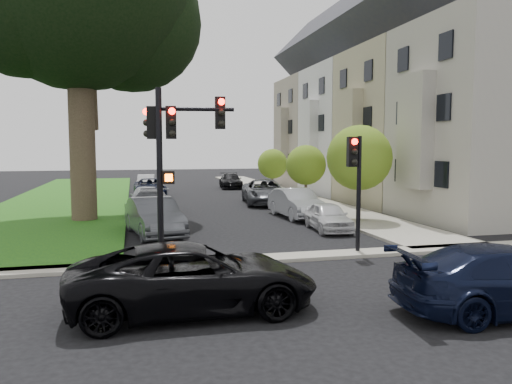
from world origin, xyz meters
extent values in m
plane|color=black|center=(0.00, 0.00, 0.00)|extent=(140.00, 140.00, 0.00)
cube|color=#1D571A|center=(-9.00, 24.00, 0.06)|extent=(8.00, 44.00, 0.12)
cube|color=gray|center=(6.75, 24.00, 0.06)|extent=(3.50, 44.00, 0.12)
cube|color=gray|center=(0.00, 2.00, 0.06)|extent=(60.00, 1.00, 0.12)
cube|color=#9D9A92|center=(12.50, 8.00, 5.00)|extent=(7.00, 7.40, 10.00)
cube|color=#9D9A92|center=(8.65, 8.00, 4.50)|extent=(0.70, 2.20, 5.50)
cube|color=black|center=(8.95, 8.00, 5.50)|extent=(0.08, 3.60, 6.00)
cube|color=gray|center=(12.50, 15.50, 5.00)|extent=(7.00, 7.40, 10.00)
cube|color=#414143|center=(12.50, 15.50, 12.47)|extent=(7.00, 7.55, 7.00)
cube|color=gray|center=(8.65, 15.50, 4.50)|extent=(0.70, 2.20, 5.50)
cube|color=black|center=(8.95, 15.50, 5.50)|extent=(0.08, 3.60, 6.00)
cube|color=silver|center=(12.50, 23.00, 5.00)|extent=(7.00, 7.40, 10.00)
cube|color=#414143|center=(12.50, 23.00, 12.47)|extent=(7.00, 7.55, 7.00)
cube|color=silver|center=(8.65, 23.00, 4.50)|extent=(0.70, 2.20, 5.50)
cube|color=black|center=(8.95, 23.00, 5.50)|extent=(0.08, 3.60, 6.00)
cube|color=#A09D90|center=(12.50, 30.50, 5.00)|extent=(7.00, 7.40, 10.00)
cube|color=#414143|center=(12.50, 30.50, 12.47)|extent=(7.00, 7.55, 7.00)
cube|color=#A09D90|center=(8.65, 30.50, 4.50)|extent=(0.70, 2.20, 5.50)
cube|color=black|center=(8.95, 30.50, 5.50)|extent=(0.08, 3.60, 6.00)
cylinder|color=black|center=(-7.03, 12.46, 4.54)|extent=(1.25, 1.25, 9.09)
sphere|color=black|center=(-4.53, 13.60, 10.22)|extent=(7.27, 7.27, 7.27)
cylinder|color=black|center=(6.20, 8.93, 1.15)|extent=(0.23, 0.23, 2.29)
sphere|color=#669823|center=(6.20, 8.93, 3.21)|extent=(3.21, 3.21, 3.21)
cylinder|color=black|center=(6.20, 16.72, 0.92)|extent=(0.18, 0.18, 1.84)
sphere|color=#669823|center=(6.20, 16.72, 2.58)|extent=(2.58, 2.58, 2.58)
cylinder|color=black|center=(6.20, 24.65, 0.85)|extent=(0.17, 0.17, 1.70)
sphere|color=#669823|center=(6.20, 24.65, 2.39)|extent=(2.39, 2.39, 2.39)
cylinder|color=black|center=(-3.80, 2.20, 2.79)|extent=(0.21, 0.21, 5.57)
cylinder|color=black|center=(-2.62, 2.20, 4.93)|extent=(2.36, 0.40, 0.13)
cube|color=black|center=(-3.42, 2.20, 4.50)|extent=(0.35, 0.31, 1.02)
cube|color=black|center=(-1.87, 2.20, 4.82)|extent=(0.35, 0.31, 1.02)
cube|color=black|center=(-4.01, 2.47, 4.50)|extent=(0.31, 0.35, 1.02)
sphere|color=#FF0C05|center=(-3.42, 2.04, 4.84)|extent=(0.21, 0.21, 0.21)
sphere|color=black|center=(-3.42, 2.04, 4.16)|extent=(0.21, 0.21, 0.21)
cube|color=black|center=(-3.53, 2.20, 2.79)|extent=(0.40, 0.31, 0.41)
cube|color=#FF5905|center=(-3.53, 2.05, 2.79)|extent=(0.24, 0.03, 0.24)
cylinder|color=black|center=(2.99, 2.20, 2.06)|extent=(0.17, 0.17, 4.12)
cube|color=black|center=(2.71, 2.20, 3.57)|extent=(0.35, 0.31, 1.03)
sphere|color=#FF0C05|center=(2.71, 2.04, 3.92)|extent=(0.22, 0.22, 0.22)
imported|color=black|center=(-3.32, -2.54, 0.78)|extent=(5.65, 2.66, 1.56)
imported|color=black|center=(3.58, -4.40, 0.77)|extent=(5.47, 2.57, 1.54)
imported|color=silver|center=(3.82, 7.02, 0.64)|extent=(1.82, 3.85, 1.27)
imported|color=#999BA0|center=(3.73, 11.27, 0.77)|extent=(1.91, 4.78, 1.54)
imported|color=#3F4247|center=(3.75, 17.77, 0.80)|extent=(3.35, 6.02, 1.59)
imported|color=black|center=(3.95, 30.65, 0.67)|extent=(2.36, 4.81, 1.35)
imported|color=#3F4247|center=(-3.79, 7.59, 0.80)|extent=(2.53, 5.08, 1.60)
imported|color=#3F4247|center=(-3.77, 13.69, 0.69)|extent=(2.65, 5.02, 1.39)
imported|color=#999BA0|center=(-3.95, 17.49, 0.68)|extent=(2.29, 4.24, 1.37)
imported|color=black|center=(-3.42, 24.68, 0.68)|extent=(2.40, 4.96, 1.36)
imported|color=silver|center=(-3.55, 30.40, 0.67)|extent=(1.68, 4.14, 1.34)
camera|label=1|loc=(-4.60, -13.67, 3.75)|focal=35.00mm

